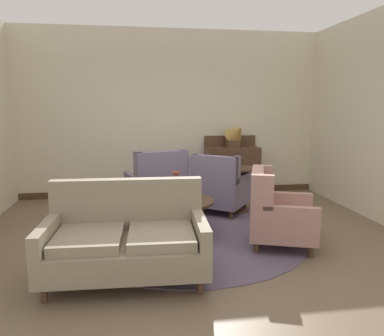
{
  "coord_description": "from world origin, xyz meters",
  "views": [
    {
      "loc": [
        -0.68,
        -4.51,
        1.73
      ],
      "look_at": [
        0.05,
        0.31,
        0.91
      ],
      "focal_mm": 34.49,
      "sensor_mm": 36.0,
      "label": 1
    }
  ],
  "objects": [
    {
      "name": "armchair_foreground_right",
      "position": [
        1.03,
        -0.28,
        0.42
      ],
      "size": [
        1.01,
        1.02,
        0.96
      ],
      "rotation": [
        0.0,
        0.0,
        7.52
      ],
      "color": "tan",
      "rests_on": "ground"
    },
    {
      "name": "gramophone",
      "position": [
        1.2,
        2.26,
        1.22
      ],
      "size": [
        0.5,
        0.57,
        0.54
      ],
      "color": "#4C3323",
      "rests_on": "sideboard"
    },
    {
      "name": "ground",
      "position": [
        0.0,
        0.0,
        0.0
      ],
      "size": [
        8.18,
        8.18,
        0.0
      ],
      "primitive_type": "plane",
      "color": "brown"
    },
    {
      "name": "wall_right",
      "position": [
        2.92,
        0.79,
        1.58
      ],
      "size": [
        0.08,
        3.71,
        3.16
      ],
      "primitive_type": "cube",
      "color": "beige",
      "rests_on": "ground"
    },
    {
      "name": "baseboard_back",
      "position": [
        0.0,
        2.59,
        0.06
      ],
      "size": [
        5.84,
        0.03,
        0.12
      ],
      "primitive_type": "cube",
      "color": "#4C3323",
      "rests_on": "ground"
    },
    {
      "name": "sideboard",
      "position": [
        1.15,
        2.35,
        0.54
      ],
      "size": [
        1.02,
        0.43,
        1.16
      ],
      "color": "#4C3323",
      "rests_on": "ground"
    },
    {
      "name": "armchair_far_left",
      "position": [
        -0.36,
        1.44,
        0.43
      ],
      "size": [
        1.05,
        1.11,
        1.04
      ],
      "rotation": [
        0.0,
        0.0,
        3.41
      ],
      "color": "slate",
      "rests_on": "ground"
    },
    {
      "name": "porcelain_vase",
      "position": [
        -0.17,
        0.27,
        0.65
      ],
      "size": [
        0.16,
        0.16,
        0.39
      ],
      "color": "brown",
      "rests_on": "coffee_table"
    },
    {
      "name": "wall_back",
      "position": [
        0.0,
        2.65,
        1.58
      ],
      "size": [
        6.0,
        0.08,
        3.16
      ],
      "primitive_type": "cube",
      "color": "beige",
      "rests_on": "ground"
    },
    {
      "name": "settee",
      "position": [
        -0.8,
        -0.89,
        0.39
      ],
      "size": [
        1.64,
        0.97,
        0.96
      ],
      "rotation": [
        0.0,
        0.0,
        -0.04
      ],
      "color": "gray",
      "rests_on": "ground"
    },
    {
      "name": "coffee_table",
      "position": [
        -0.12,
        0.28,
        0.41
      ],
      "size": [
        0.94,
        0.94,
        0.49
      ],
      "color": "#4C3323",
      "rests_on": "ground"
    },
    {
      "name": "armchair_near_window",
      "position": [
        0.64,
        1.21,
        0.43
      ],
      "size": [
        1.09,
        1.1,
        0.98
      ],
      "rotation": [
        0.0,
        0.0,
        2.51
      ],
      "color": "slate",
      "rests_on": "ground"
    },
    {
      "name": "side_table",
      "position": [
        0.97,
        1.24,
        0.45
      ],
      "size": [
        0.57,
        0.57,
        0.74
      ],
      "color": "#4C3323",
      "rests_on": "ground"
    },
    {
      "name": "area_rug",
      "position": [
        0.0,
        0.3,
        0.01
      ],
      "size": [
        3.23,
        3.23,
        0.01
      ],
      "primitive_type": "cylinder",
      "color": "#5B4C60",
      "rests_on": "ground"
    }
  ]
}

